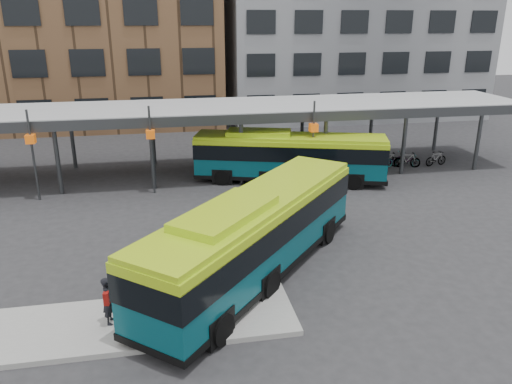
% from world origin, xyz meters
% --- Properties ---
extents(ground, '(120.00, 120.00, 0.00)m').
position_xyz_m(ground, '(0.00, 0.00, 0.00)').
color(ground, '#28282B').
rests_on(ground, ground).
extents(boarding_island, '(14.00, 3.00, 0.18)m').
position_xyz_m(boarding_island, '(-5.50, -3.00, 0.09)').
color(boarding_island, gray).
rests_on(boarding_island, ground).
extents(canopy, '(40.00, 6.53, 4.80)m').
position_xyz_m(canopy, '(-0.06, 12.87, 3.91)').
color(canopy, '#999B9E').
rests_on(canopy, ground).
extents(building_grey, '(24.00, 14.00, 20.00)m').
position_xyz_m(building_grey, '(16.00, 32.00, 10.00)').
color(building_grey, slate).
rests_on(building_grey, ground).
extents(bus_front, '(9.79, 10.80, 3.32)m').
position_xyz_m(bus_front, '(0.79, -0.48, 1.73)').
color(bus_front, '#07444F').
rests_on(bus_front, ground).
extents(bus_rear, '(11.16, 5.42, 3.02)m').
position_xyz_m(bus_rear, '(4.78, 10.32, 1.57)').
color(bus_rear, '#07444F').
rests_on(bus_rear, ground).
extents(pedestrian, '(0.44, 0.64, 1.56)m').
position_xyz_m(pedestrian, '(-4.27, -2.96, 0.97)').
color(pedestrian, black).
rests_on(pedestrian, boarding_island).
extents(bike_rack, '(5.85, 1.38, 1.02)m').
position_xyz_m(bike_rack, '(12.58, 11.94, 0.47)').
color(bike_rack, slate).
rests_on(bike_rack, ground).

